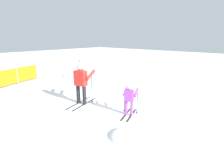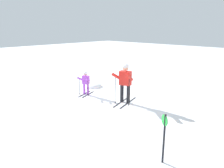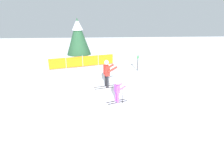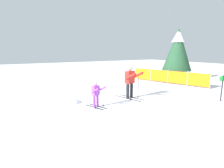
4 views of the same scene
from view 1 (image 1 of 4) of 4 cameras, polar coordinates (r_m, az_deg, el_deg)
ground_plane at (r=7.56m, az=-6.96°, el=-6.28°), size 60.00×60.00×0.00m
skier_adult at (r=7.29m, az=-10.07°, el=1.52°), size 1.70×0.90×1.76m
skier_child at (r=6.24m, az=5.69°, el=-4.15°), size 1.13×0.67×1.18m
trail_marker at (r=11.71m, az=-10.35°, el=5.34°), size 0.17×0.25×1.29m
snow_mound at (r=5.24m, az=4.18°, el=-16.51°), size 0.96×0.82×0.38m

